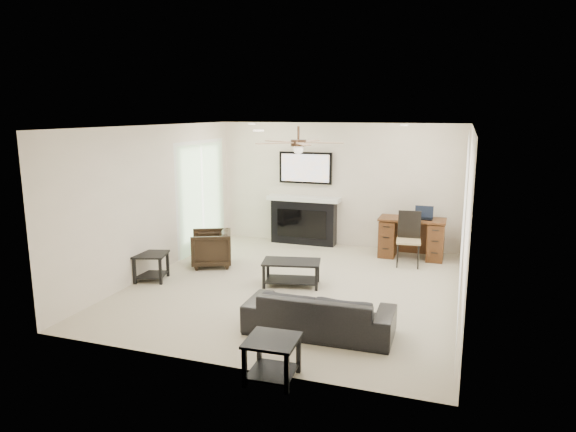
# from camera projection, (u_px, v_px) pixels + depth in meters

# --- Properties ---
(room_shell) EXTENTS (5.50, 5.54, 2.52)m
(room_shell) POSITION_uv_depth(u_px,v_px,m) (309.00, 180.00, 7.83)
(room_shell) COLOR beige
(room_shell) RESTS_ON ground
(sofa) EXTENTS (1.85, 0.76, 0.54)m
(sofa) POSITION_uv_depth(u_px,v_px,m) (319.00, 313.00, 6.35)
(sofa) COLOR black
(sofa) RESTS_ON ground
(armchair) EXTENTS (0.92, 0.91, 0.64)m
(armchair) POSITION_uv_depth(u_px,v_px,m) (211.00, 248.00, 9.16)
(armchair) COLOR black
(armchair) RESTS_ON ground
(coffee_table) EXTENTS (0.99, 0.68, 0.40)m
(coffee_table) POSITION_uv_depth(u_px,v_px,m) (291.00, 273.00, 8.14)
(coffee_table) COLOR black
(coffee_table) RESTS_ON ground
(end_table_near) EXTENTS (0.54, 0.54, 0.45)m
(end_table_near) POSITION_uv_depth(u_px,v_px,m) (272.00, 359.00, 5.25)
(end_table_near) COLOR black
(end_table_near) RESTS_ON ground
(end_table_left) EXTENTS (0.62, 0.62, 0.45)m
(end_table_left) POSITION_uv_depth(u_px,v_px,m) (151.00, 267.00, 8.38)
(end_table_left) COLOR black
(end_table_left) RESTS_ON ground
(fireplace_unit) EXTENTS (1.52, 0.34, 1.91)m
(fireplace_unit) POSITION_uv_depth(u_px,v_px,m) (304.00, 199.00, 10.57)
(fireplace_unit) COLOR black
(fireplace_unit) RESTS_ON ground
(desk) EXTENTS (1.22, 0.56, 0.76)m
(desk) POSITION_uv_depth(u_px,v_px,m) (411.00, 238.00, 9.65)
(desk) COLOR #3A1B0E
(desk) RESTS_ON ground
(desk_chair) EXTENTS (0.46, 0.48, 0.97)m
(desk_chair) POSITION_uv_depth(u_px,v_px,m) (409.00, 239.00, 9.12)
(desk_chair) COLOR black
(desk_chair) RESTS_ON ground
(laptop) EXTENTS (0.33, 0.24, 0.23)m
(laptop) POSITION_uv_depth(u_px,v_px,m) (424.00, 213.00, 9.47)
(laptop) COLOR black
(laptop) RESTS_ON desk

